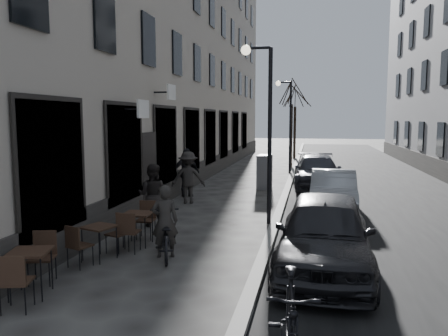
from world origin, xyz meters
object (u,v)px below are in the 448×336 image
(bistro_set_b, at_px, (99,239))
(pedestrian_far, at_px, (186,173))
(tree_near, at_px, (292,92))
(streetlamp_far, at_px, (287,116))
(bistro_set_a, at_px, (30,268))
(tree_far, at_px, (295,96))
(utility_cabinet, at_px, (265,172))
(car_mid, at_px, (333,191))
(streetlamp_near, at_px, (264,114))
(moped, at_px, (291,328))
(bicycle, at_px, (165,235))
(pedestrian_mid, at_px, (188,178))
(car_far, at_px, (317,172))
(pedestrian_near, at_px, (153,195))
(bistro_set_c, at_px, (138,225))
(car_near, at_px, (324,233))

(bistro_set_b, relative_size, pedestrian_far, 0.81)
(bistro_set_b, bearing_deg, tree_near, 99.32)
(tree_near, bearing_deg, streetlamp_far, -91.38)
(tree_near, height_order, bistro_set_a, tree_near)
(tree_far, relative_size, utility_cabinet, 3.87)
(tree_near, height_order, car_mid, tree_near)
(streetlamp_near, bearing_deg, pedestrian_far, 132.10)
(pedestrian_far, height_order, moped, pedestrian_far)
(bistro_set_a, height_order, moped, moped)
(streetlamp_far, bearing_deg, bicycle, -96.56)
(moped, bearing_deg, utility_cabinet, 92.61)
(streetlamp_far, relative_size, moped, 2.51)
(pedestrian_mid, relative_size, car_mid, 0.46)
(bistro_set_a, bearing_deg, moped, -34.00)
(tree_far, bearing_deg, bistro_set_a, -97.22)
(car_far, bearing_deg, streetlamp_far, 105.73)
(car_mid, relative_size, moped, 2.01)
(streetlamp_near, relative_size, utility_cabinet, 3.46)
(bistro_set_a, distance_m, bicycle, 2.95)
(tree_near, bearing_deg, pedestrian_near, -101.00)
(pedestrian_far, relative_size, moped, 0.93)
(streetlamp_near, height_order, moped, streetlamp_near)
(pedestrian_far, bearing_deg, streetlamp_near, -86.33)
(bistro_set_b, relative_size, car_far, 0.32)
(utility_cabinet, bearing_deg, car_mid, -53.39)
(bistro_set_c, relative_size, car_mid, 0.39)
(bistro_set_b, bearing_deg, streetlamp_far, 97.81)
(streetlamp_far, height_order, bistro_set_b, streetlamp_far)
(tree_far, distance_m, bistro_set_a, 27.52)
(bistro_set_c, bearing_deg, tree_near, 78.15)
(tree_far, height_order, pedestrian_far, tree_far)
(pedestrian_near, distance_m, car_near, 5.43)
(utility_cabinet, height_order, pedestrian_near, pedestrian_near)
(bistro_set_c, distance_m, pedestrian_mid, 5.29)
(car_near, relative_size, car_mid, 1.11)
(streetlamp_near, bearing_deg, tree_near, 89.72)
(streetlamp_near, distance_m, tree_far, 21.05)
(streetlamp_far, bearing_deg, streetlamp_near, -90.00)
(pedestrian_near, distance_m, car_mid, 5.92)
(bistro_set_b, distance_m, bistro_set_c, 1.25)
(car_near, bearing_deg, streetlamp_far, 98.31)
(utility_cabinet, height_order, moped, utility_cabinet)
(streetlamp_near, xyz_separation_m, pedestrian_far, (-3.43, 3.79, -2.22))
(utility_cabinet, bearing_deg, pedestrian_near, -104.38)
(car_near, height_order, car_far, car_near)
(bicycle, distance_m, pedestrian_mid, 6.13)
(tree_near, bearing_deg, car_mid, -81.21)
(tree_far, relative_size, car_near, 1.26)
(pedestrian_mid, bearing_deg, car_mid, 162.24)
(car_mid, bearing_deg, tree_near, 100.81)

